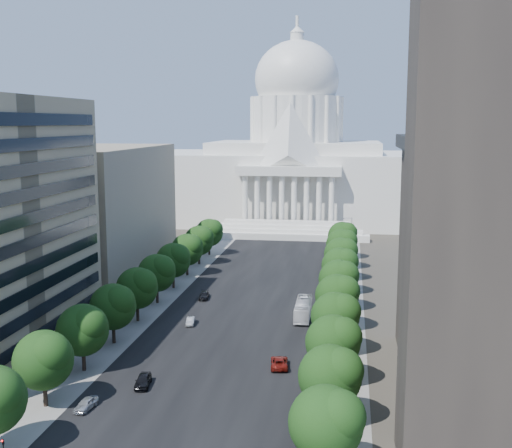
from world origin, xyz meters
The scene contains 37 objects.
road_asphalt centered at (0.00, 90.00, 0.00)m, with size 30.00×260.00×0.01m, color black.
sidewalk_left centered at (-19.00, 90.00, 0.00)m, with size 8.00×260.00×0.02m, color gray.
sidewalk_right centered at (19.00, 90.00, 0.00)m, with size 8.00×260.00×0.02m, color gray.
capitol centered at (0.00, 184.89, 20.01)m, with size 120.00×56.00×73.00m.
office_block_left_far centered at (-48.00, 100.00, 15.00)m, with size 38.00×52.00×30.00m, color gray.
tree_l_b centered at (-17.66, 23.81, 6.45)m, with size 7.79×7.60×9.97m.
tree_l_c centered at (-17.66, 35.81, 6.45)m, with size 7.79×7.60×9.97m.
tree_l_d centered at (-17.66, 47.81, 6.45)m, with size 7.79×7.60×9.97m.
tree_l_e centered at (-17.66, 59.81, 6.45)m, with size 7.79×7.60×9.97m.
tree_l_f centered at (-17.66, 71.81, 6.45)m, with size 7.79×7.60×9.97m.
tree_l_g centered at (-17.66, 83.81, 6.45)m, with size 7.79×7.60×9.97m.
tree_l_h centered at (-17.66, 95.81, 6.45)m, with size 7.79×7.60×9.97m.
tree_l_i centered at (-17.66, 107.81, 6.45)m, with size 7.79×7.60×9.97m.
tree_l_j centered at (-17.66, 119.81, 6.45)m, with size 7.79×7.60×9.97m.
tree_r_a centered at (18.34, 11.81, 6.45)m, with size 7.79×7.60×9.97m.
tree_r_b centered at (18.34, 23.81, 6.45)m, with size 7.79×7.60×9.97m.
tree_r_c centered at (18.34, 35.81, 6.45)m, with size 7.79×7.60×9.97m.
tree_r_d centered at (18.34, 47.81, 6.45)m, with size 7.79×7.60×9.97m.
tree_r_e centered at (18.34, 59.81, 6.45)m, with size 7.79×7.60×9.97m.
tree_r_f centered at (18.34, 71.81, 6.45)m, with size 7.79×7.60×9.97m.
tree_r_g centered at (18.34, 83.81, 6.45)m, with size 7.79×7.60×9.97m.
tree_r_h centered at (18.34, 95.81, 6.45)m, with size 7.79×7.60×9.97m.
tree_r_i centered at (18.34, 107.81, 6.45)m, with size 7.79×7.60×9.97m.
tree_r_j centered at (18.34, 119.81, 6.45)m, with size 7.79×7.60×9.97m.
traffic_signal_left centered at (-14.50, 7.99, 3.09)m, with size 0.18×0.49×4.30m.
streetlight_a centered at (19.90, 10.00, 5.82)m, with size 2.61×0.44×9.00m.
streetlight_b centered at (19.90, 35.00, 5.82)m, with size 2.61×0.44×9.00m.
streetlight_c centered at (19.90, 60.00, 5.82)m, with size 2.61×0.44×9.00m.
streetlight_d centered at (19.90, 85.00, 5.82)m, with size 2.61×0.44×9.00m.
streetlight_e centered at (19.90, 110.00, 5.82)m, with size 2.61×0.44×9.00m.
streetlight_f centered at (19.90, 135.00, 5.82)m, with size 2.61×0.44×9.00m.
car_dark_a centered at (-7.66, 31.79, 0.81)m, with size 1.92×4.76×1.62m, color black.
car_silver centered at (-7.93, 59.35, 0.64)m, with size 1.36×3.91×1.29m, color #999BA0.
car_red centered at (10.08, 41.40, 0.75)m, with size 2.50×5.41×1.50m, color maroon.
car_dark_b centered at (-9.36, 76.23, 0.67)m, with size 1.89×4.64×1.35m, color black.
car_parked centered at (-12.50, 23.79, 0.70)m, with size 1.66×4.13×1.41m, color #B0B2B8.
city_bus centered at (11.73, 66.49, 1.63)m, with size 2.74×11.70×3.26m, color silver.
Camera 1 is at (19.91, -48.45, 35.79)m, focal length 45.00 mm.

